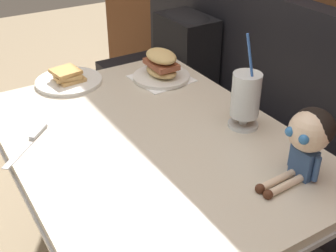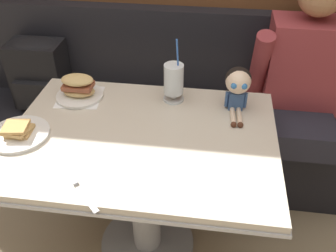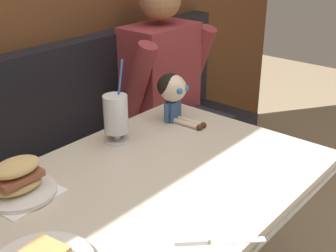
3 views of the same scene
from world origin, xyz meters
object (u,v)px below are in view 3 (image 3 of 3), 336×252
object	(u,v)px
sandwich_plate	(18,181)
milkshake_glass	(116,116)
seated_doll	(173,91)
diner_patron	(166,82)
butter_knife	(204,241)

from	to	relation	value
sandwich_plate	milkshake_glass	bearing A→B (deg)	5.22
seated_doll	diner_patron	world-z (taller)	diner_patron
sandwich_plate	butter_knife	distance (m)	0.58
butter_knife	sandwich_plate	bearing A→B (deg)	107.21
milkshake_glass	diner_patron	size ratio (longest dim) A/B	0.39
sandwich_plate	seated_doll	world-z (taller)	seated_doll
milkshake_glass	sandwich_plate	distance (m)	0.45
seated_doll	diner_patron	bearing A→B (deg)	43.55
milkshake_glass	diner_patron	distance (m)	0.71
seated_doll	diner_patron	xyz separation A→B (m)	(0.35, 0.33, -0.13)
milkshake_glass	sandwich_plate	world-z (taller)	milkshake_glass
butter_knife	seated_doll	world-z (taller)	seated_doll
sandwich_plate	diner_patron	xyz separation A→B (m)	(1.07, 0.34, -0.04)
milkshake_glass	butter_knife	distance (m)	0.66
seated_doll	milkshake_glass	bearing A→B (deg)	173.08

